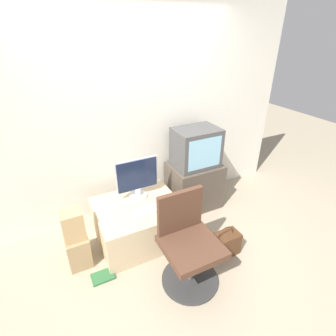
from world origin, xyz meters
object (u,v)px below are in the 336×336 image
at_px(main_monitor, 137,178).
at_px(mouse, 164,204).
at_px(handbag, 224,244).
at_px(book, 103,277).
at_px(office_chair, 188,246).
at_px(cardboard_box_lower, 78,250).
at_px(crt_tv, 196,148).
at_px(keyboard, 146,210).

height_order(main_monitor, mouse, main_monitor).
xyz_separation_m(mouse, handbag, (0.48, -0.55, -0.35)).
distance_m(mouse, book, 0.98).
xyz_separation_m(main_monitor, office_chair, (0.14, -0.93, -0.31)).
xyz_separation_m(cardboard_box_lower, book, (0.16, -0.31, -0.16)).
bearing_deg(book, crt_tv, 23.92).
distance_m(cardboard_box_lower, handbag, 1.58).
height_order(mouse, crt_tv, crt_tv).
distance_m(mouse, handbag, 0.80).
bearing_deg(handbag, main_monitor, 128.42).
relative_size(main_monitor, cardboard_box_lower, 1.43).
bearing_deg(main_monitor, cardboard_box_lower, -162.49).
bearing_deg(book, mouse, 17.64).
relative_size(keyboard, cardboard_box_lower, 0.85).
bearing_deg(office_chair, cardboard_box_lower, 144.09).
bearing_deg(main_monitor, book, -138.33).
xyz_separation_m(keyboard, crt_tv, (0.88, 0.41, 0.42)).
height_order(keyboard, handbag, keyboard).
xyz_separation_m(main_monitor, keyboard, (-0.03, -0.31, -0.24)).
xyz_separation_m(mouse, crt_tv, (0.65, 0.39, 0.41)).
height_order(office_chair, cardboard_box_lower, office_chair).
bearing_deg(mouse, crt_tv, 31.04).
distance_m(office_chair, cardboard_box_lower, 1.18).
xyz_separation_m(mouse, cardboard_box_lower, (-0.99, 0.05, -0.31)).
bearing_deg(office_chair, keyboard, 106.00).
bearing_deg(mouse, handbag, -48.99).
distance_m(keyboard, office_chair, 0.64).
bearing_deg(cardboard_box_lower, crt_tv, 11.90).
bearing_deg(mouse, office_chair, -94.61).
distance_m(keyboard, crt_tv, 1.06).
distance_m(handbag, book, 1.34).
distance_m(crt_tv, handbag, 1.22).
bearing_deg(handbag, book, 167.61).
height_order(cardboard_box_lower, book, cardboard_box_lower).
xyz_separation_m(main_monitor, book, (-0.63, -0.56, -0.70)).
distance_m(main_monitor, crt_tv, 0.87).
bearing_deg(mouse, keyboard, -176.20).
relative_size(office_chair, book, 4.15).
xyz_separation_m(main_monitor, handbag, (0.67, -0.84, -0.58)).
relative_size(mouse, handbag, 0.18).
height_order(keyboard, crt_tv, crt_tv).
bearing_deg(office_chair, handbag, 8.88).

